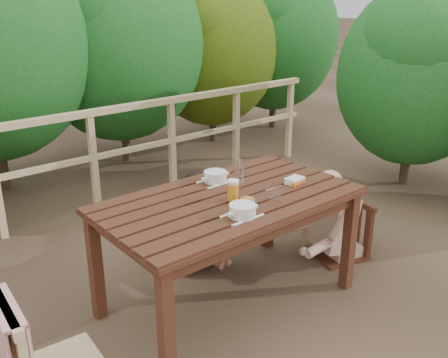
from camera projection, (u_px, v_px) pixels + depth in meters
ground at (229, 300)px, 3.55m from camera, size 60.00×60.00×0.00m
table at (229, 252)px, 3.41m from camera, size 1.68×0.94×0.78m
chair_left at (50, 296)px, 2.69m from camera, size 0.56×0.56×1.04m
chair_far at (184, 207)px, 3.95m from camera, size 0.56×0.56×0.91m
chair_right at (339, 206)px, 4.03m from camera, size 0.51×0.51×0.86m
woman at (182, 190)px, 3.91m from camera, size 0.62×0.70×1.18m
diner_right at (343, 184)px, 3.98m from camera, size 0.70×0.62×1.22m
railing at (94, 162)px, 4.81m from camera, size 5.60×0.10×1.01m
hedge_row at (66, 4)px, 5.42m from camera, size 6.60×1.60×3.80m
soup_near at (242, 212)px, 2.98m from camera, size 0.27×0.27×0.09m
soup_far at (215, 177)px, 3.52m from camera, size 0.27×0.27×0.09m
bread_roll at (246, 202)px, 3.14m from camera, size 0.12×0.09×0.07m
beer_glass at (233, 191)px, 3.21m from camera, size 0.08×0.08×0.15m
bottle at (239, 176)px, 3.35m from camera, size 0.05×0.05×0.23m
tumbler at (275, 200)px, 3.16m from camera, size 0.07×0.07×0.08m
butter_tub at (295, 182)px, 3.49m from camera, size 0.14×0.11×0.06m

